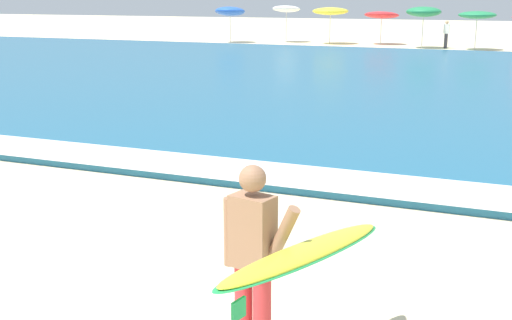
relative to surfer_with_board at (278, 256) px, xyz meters
The scene contains 10 objects.
sea 19.06m from the surfer_with_board, 99.54° to the left, with size 120.00×28.00×0.14m, color #1E6084.
surf_foam 6.29m from the surfer_with_board, 120.40° to the left, with size 120.00×1.37×0.01m, color white.
surfer_with_board is the anchor object (origin of this frame).
beach_umbrella_0 38.67m from the surfer_with_board, 115.09° to the left, with size 1.91×1.95×2.34m.
beach_umbrella_1 39.00m from the surfer_with_board, 109.76° to the left, with size 1.78×1.81×2.40m.
beach_umbrella_2 37.68m from the surfer_with_board, 105.60° to the left, with size 2.23×2.23×2.24m.
beach_umbrella_3 37.73m from the surfer_with_board, 100.83° to the left, with size 2.10×2.13×2.09m.
beach_umbrella_4 35.29m from the surfer_with_board, 96.92° to the left, with size 1.97×1.98×2.37m.
beach_umbrella_5 34.85m from the surfer_with_board, 92.14° to the left, with size 2.05×2.05×2.14m.
beachgoer_near_row_left 35.52m from the surfer_with_board, 94.79° to the left, with size 0.32×0.20×1.58m.
Camera 1 is at (4.86, -4.37, 3.02)m, focal length 46.78 mm.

